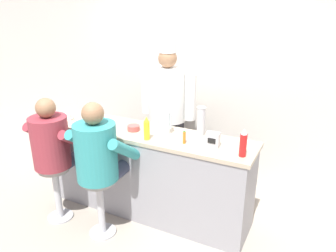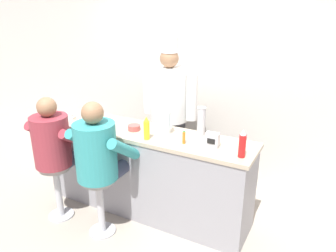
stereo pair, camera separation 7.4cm
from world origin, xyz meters
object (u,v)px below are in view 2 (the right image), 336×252
breakfast_plate (100,126)px  cook_in_whites_near (169,107)px  mustard_bottle_yellow (147,129)px  water_pitcher_clear (165,122)px  hot_sauce_bottle_orange (184,138)px  diner_seated_teal (98,154)px  cup_stack_steel (201,121)px  ketchup_bottle_red (242,144)px  cereal_bowl (134,128)px  coffee_mug_white (70,115)px  diner_seated_maroon (54,144)px  napkin_dispenser_chrome (212,140)px

breakfast_plate → cook_in_whites_near: bearing=64.2°
mustard_bottle_yellow → water_pitcher_clear: size_ratio=1.02×
hot_sauce_bottle_orange → water_pitcher_clear: bearing=151.1°
diner_seated_teal → cup_stack_steel: bearing=42.9°
hot_sauce_bottle_orange → mustard_bottle_yellow: bearing=-168.9°
breakfast_plate → ketchup_bottle_red: bearing=0.1°
ketchup_bottle_red → cereal_bowl: size_ratio=1.96×
mustard_bottle_yellow → coffee_mug_white: bearing=175.2°
breakfast_plate → diner_seated_maroon: bearing=-126.0°
napkin_dispenser_chrome → diner_seated_maroon: 1.64m
breakfast_plate → cereal_bowl: (0.37, 0.10, 0.01)m
mustard_bottle_yellow → cereal_bowl: bearing=149.5°
diner_seated_maroon → diner_seated_teal: size_ratio=0.98×
cook_in_whites_near → hot_sauce_bottle_orange: bearing=-54.2°
breakfast_plate → cook_in_whites_near: size_ratio=0.14×
hot_sauce_bottle_orange → water_pitcher_clear: water_pitcher_clear is taller
ketchup_bottle_red → cereal_bowl: 1.20m
mustard_bottle_yellow → cook_in_whites_near: (-0.21, 0.88, -0.05)m
cereal_bowl → cup_stack_steel: bearing=16.8°
breakfast_plate → coffee_mug_white: 0.49m
cook_in_whites_near → napkin_dispenser_chrome: bearing=-41.5°
mustard_bottle_yellow → diner_seated_maroon: diner_seated_maroon is taller
coffee_mug_white → diner_seated_teal: 0.91m
breakfast_plate → napkin_dispenser_chrome: bearing=3.9°
water_pitcher_clear → diner_seated_maroon: 1.18m
cereal_bowl → cup_stack_steel: (0.68, 0.21, 0.12)m
diner_seated_teal → cook_in_whites_near: size_ratio=0.75×
cup_stack_steel → cook_in_whites_near: cook_in_whites_near is taller
hot_sauce_bottle_orange → napkin_dispenser_chrome: 0.28m
napkin_dispenser_chrome → cook_in_whites_near: 1.14m
breakfast_plate → diner_seated_maroon: (-0.29, -0.40, -0.12)m
water_pitcher_clear → mustard_bottle_yellow: bearing=-108.8°
cereal_bowl → diner_seated_teal: (-0.08, -0.50, -0.12)m
ketchup_bottle_red → cereal_bowl: ketchup_bottle_red is taller
cereal_bowl → diner_seated_teal: bearing=-99.1°
ketchup_bottle_red → cook_in_whites_near: size_ratio=0.14×
napkin_dispenser_chrome → mustard_bottle_yellow: bearing=-168.8°
ketchup_bottle_red → cereal_bowl: bearing=175.2°
breakfast_plate → mustard_bottle_yellow: bearing=-3.9°
ketchup_bottle_red → water_pitcher_clear: bearing=167.7°
mustard_bottle_yellow → cup_stack_steel: cup_stack_steel is taller
mustard_bottle_yellow → diner_seated_maroon: size_ratio=0.17×
water_pitcher_clear → breakfast_plate: water_pitcher_clear is taller
cup_stack_steel → diner_seated_teal: bearing=-137.1°
water_pitcher_clear → cup_stack_steel: 0.37m
cup_stack_steel → cook_in_whites_near: (-0.65, 0.53, -0.09)m
coffee_mug_white → cup_stack_steel: bearing=9.5°
mustard_bottle_yellow → diner_seated_maroon: (-0.91, -0.36, -0.22)m
mustard_bottle_yellow → cup_stack_steel: 0.56m
ketchup_bottle_red → diner_seated_teal: bearing=-162.4°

